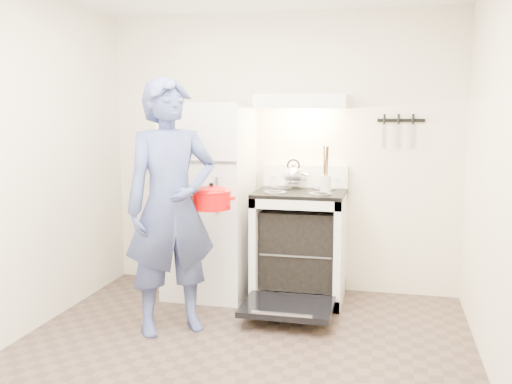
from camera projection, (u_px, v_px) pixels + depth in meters
floor at (228, 369)px, 3.64m from camera, size 3.60×3.60×0.00m
back_wall at (281, 153)px, 5.20m from camera, size 3.20×0.02×2.50m
refrigerator at (209, 200)px, 5.05m from camera, size 0.70×0.70×1.70m
stove_body at (300, 247)px, 4.95m from camera, size 0.76×0.65×0.92m
cooktop at (300, 193)px, 4.88m from camera, size 0.76×0.65×0.03m
backsplash at (305, 176)px, 5.14m from camera, size 0.76×0.07×0.20m
oven_door at (288, 307)px, 4.42m from camera, size 0.70×0.54×0.04m
oven_rack at (300, 249)px, 4.95m from camera, size 0.60×0.52×0.01m
range_hood at (303, 101)px, 4.84m from camera, size 0.76×0.50×0.12m
knife_strip at (401, 120)px, 4.90m from camera, size 0.40×0.02×0.03m
pizza_stone at (295, 249)px, 4.91m from camera, size 0.36×0.36×0.02m
tea_kettle at (293, 174)px, 5.02m from camera, size 0.21×0.18×0.26m
utensil_jar at (326, 183)px, 4.66m from camera, size 0.11×0.11×0.13m
person at (171, 207)px, 4.16m from camera, size 0.82×0.77×1.87m
dutch_oven at (211, 200)px, 4.30m from camera, size 0.36×0.29×0.24m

